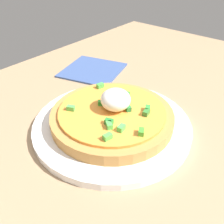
# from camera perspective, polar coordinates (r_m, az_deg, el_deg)

# --- Properties ---
(dining_table) EXTENTS (1.17, 0.75, 0.02)m
(dining_table) POSITION_cam_1_polar(r_m,az_deg,el_deg) (0.41, -0.63, -7.90)
(dining_table) COLOR #9D7F5D
(dining_table) RESTS_ON ground
(plate) EXTENTS (0.26, 0.26, 0.01)m
(plate) POSITION_cam_1_polar(r_m,az_deg,el_deg) (0.43, 0.00, -2.86)
(plate) COLOR white
(plate) RESTS_ON dining_table
(pizza) EXTENTS (0.20, 0.20, 0.06)m
(pizza) POSITION_cam_1_polar(r_m,az_deg,el_deg) (0.42, 0.08, -0.64)
(pizza) COLOR #BC8342
(pizza) RESTS_ON plate
(napkin) EXTENTS (0.16, 0.16, 0.00)m
(napkin) POSITION_cam_1_polar(r_m,az_deg,el_deg) (0.62, -4.38, 9.41)
(napkin) COLOR #3A528B
(napkin) RESTS_ON dining_table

